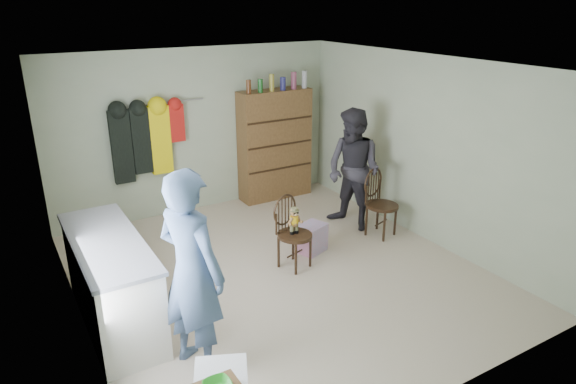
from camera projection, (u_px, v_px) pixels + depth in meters
ground_plane at (279, 273)px, 6.29m from camera, size 5.00×5.00×0.00m
room_walls at (256, 139)px, 6.16m from camera, size 5.00×5.00×5.00m
counter at (112, 281)px, 5.19m from camera, size 0.64×1.86×0.94m
chair_front at (292, 227)px, 6.29m from camera, size 0.52×0.52×0.93m
chair_far at (379, 200)px, 7.16m from camera, size 0.53×0.53×0.96m
striped_bag at (312, 238)px, 6.77m from camera, size 0.43×0.39×0.38m
person_left at (192, 272)px, 4.42m from camera, size 0.70×0.82×1.89m
person_right at (354, 170)px, 7.27m from camera, size 0.86×0.99×1.75m
dresser at (275, 144)px, 8.41m from camera, size 1.20×0.39×2.08m
coat_rack at (146, 140)px, 7.36m from camera, size 1.42×0.12×1.09m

